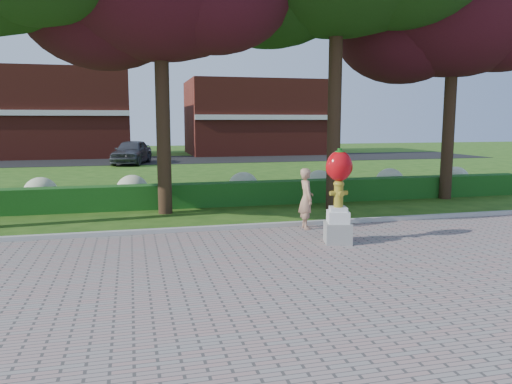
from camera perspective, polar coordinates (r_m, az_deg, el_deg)
The scene contains 12 objects.
ground at distance 10.74m, azimuth 2.74°, elevation -7.67°, with size 100.00×100.00×0.00m, color #244D13.
walkway at distance 7.22m, azimuth 12.33°, elevation -15.80°, with size 40.00×14.00×0.04m, color gray.
curb at distance 13.53m, azimuth -0.94°, elevation -4.01°, with size 40.00×0.18×0.15m, color #ADADA5.
lawn_hedge at distance 17.33m, azimuth -3.96°, elevation -0.24°, with size 24.00×0.70×0.80m, color #144714.
hydrangea_row at distance 18.39m, azimuth -2.76°, elevation 0.72°, with size 20.10×1.10×0.99m.
street at distance 38.11m, azimuth -9.55°, elevation 3.66°, with size 50.00×8.00×0.02m, color black.
building_left at distance 44.44m, azimuth -23.40°, elevation 8.24°, with size 14.00×8.00×7.00m, color maroon.
building_right at distance 45.24m, azimuth -0.01°, elevation 8.51°, with size 12.00×8.00×6.40m, color maroon.
tree_far_right at distance 20.43m, azimuth 21.43°, elevation 19.02°, with size 7.88×6.72×10.21m.
hydrant_sculpture at distance 11.89m, azimuth 9.42°, elevation -0.15°, with size 0.74×0.74×2.25m.
woman at distance 13.44m, azimuth 5.76°, elevation -0.74°, with size 0.60×0.39×1.64m, color tan.
parked_car at distance 34.94m, azimuth -14.03°, elevation 4.49°, with size 1.94×4.81×1.64m, color #3D3F44.
Camera 1 is at (-3.01, -9.88, 2.93)m, focal length 35.00 mm.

